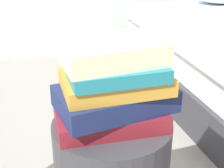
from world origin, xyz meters
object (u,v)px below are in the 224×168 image
object	(u,v)px
book_maroon	(109,114)
book_cream	(112,52)
book_navy	(114,98)
book_teal	(114,67)
book_ochre	(115,81)

from	to	relation	value
book_maroon	book_cream	distance (m)	0.18
book_navy	book_cream	world-z (taller)	book_cream
book_maroon	book_teal	bearing A→B (deg)	-36.17
book_navy	book_cream	size ratio (longest dim) A/B	1.19
book_ochre	book_cream	world-z (taller)	book_cream
book_teal	book_cream	size ratio (longest dim) A/B	0.95
book_maroon	book_ochre	world-z (taller)	book_ochre
book_ochre	book_teal	xyz separation A→B (m)	(-0.00, 0.00, 0.04)
book_cream	book_maroon	bearing A→B (deg)	95.02
book_teal	book_maroon	bearing A→B (deg)	141.08
book_navy	book_maroon	bearing A→B (deg)	143.49
book_navy	book_ochre	distance (m)	0.05
book_navy	book_ochre	xyz separation A→B (m)	(0.00, -0.00, 0.05)
book_navy	book_teal	distance (m)	0.09
book_ochre	book_maroon	bearing A→B (deg)	143.67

